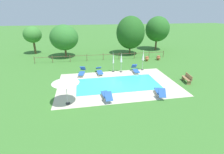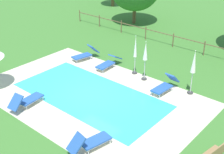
{
  "view_description": "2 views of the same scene",
  "coord_description": "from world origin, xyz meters",
  "px_view_note": "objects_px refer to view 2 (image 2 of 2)",
  "views": [
    {
      "loc": [
        -3.42,
        -15.15,
        6.99
      ],
      "look_at": [
        -0.51,
        0.5,
        0.6
      ],
      "focal_mm": 26.47,
      "sensor_mm": 36.0,
      "label": 1
    },
    {
      "loc": [
        10.31,
        -10.24,
        8.52
      ],
      "look_at": [
        0.65,
        1.05,
        0.9
      ],
      "focal_mm": 49.81,
      "sensor_mm": 36.0,
      "label": 2
    }
  ],
  "objects_px": {
    "sun_lounger_north_near_steps": "(108,63)",
    "sun_lounger_south_mid": "(90,142)",
    "patio_umbrella_closed_row_west": "(145,54)",
    "patio_umbrella_closed_row_east": "(194,65)",
    "sun_lounger_north_far": "(85,54)",
    "patio_umbrella_closed_row_mid_west": "(135,51)",
    "sun_lounger_north_mid": "(165,85)",
    "sun_lounger_north_end": "(27,100)"
  },
  "relations": [
    {
      "from": "sun_lounger_north_end",
      "to": "patio_umbrella_closed_row_west",
      "type": "xyz_separation_m",
      "value": [
        2.77,
        6.28,
        1.24
      ]
    },
    {
      "from": "sun_lounger_north_near_steps",
      "to": "sun_lounger_north_mid",
      "type": "xyz_separation_m",
      "value": [
        4.36,
        -0.28,
        0.02
      ]
    },
    {
      "from": "sun_lounger_north_mid",
      "to": "sun_lounger_north_far",
      "type": "height_order",
      "value": "sun_lounger_north_far"
    },
    {
      "from": "sun_lounger_north_near_steps",
      "to": "sun_lounger_north_mid",
      "type": "height_order",
      "value": "sun_lounger_north_mid"
    },
    {
      "from": "sun_lounger_south_mid",
      "to": "patio_umbrella_closed_row_east",
      "type": "relative_size",
      "value": 0.78
    },
    {
      "from": "sun_lounger_north_end",
      "to": "patio_umbrella_closed_row_east",
      "type": "height_order",
      "value": "patio_umbrella_closed_row_east"
    },
    {
      "from": "sun_lounger_north_mid",
      "to": "sun_lounger_north_end",
      "type": "height_order",
      "value": "sun_lounger_north_mid"
    },
    {
      "from": "sun_lounger_north_end",
      "to": "sun_lounger_north_far",
      "type": "bearing_deg",
      "value": 107.77
    },
    {
      "from": "patio_umbrella_closed_row_west",
      "to": "sun_lounger_south_mid",
      "type": "bearing_deg",
      "value": -73.54
    },
    {
      "from": "sun_lounger_north_near_steps",
      "to": "patio_umbrella_closed_row_west",
      "type": "distance_m",
      "value": 2.95
    },
    {
      "from": "sun_lounger_north_end",
      "to": "patio_umbrella_closed_row_east",
      "type": "relative_size",
      "value": 0.78
    },
    {
      "from": "sun_lounger_north_far",
      "to": "sun_lounger_north_end",
      "type": "height_order",
      "value": "sun_lounger_north_far"
    },
    {
      "from": "patio_umbrella_closed_row_west",
      "to": "patio_umbrella_closed_row_east",
      "type": "bearing_deg",
      "value": 5.87
    },
    {
      "from": "patio_umbrella_closed_row_east",
      "to": "sun_lounger_south_mid",
      "type": "bearing_deg",
      "value": -97.64
    },
    {
      "from": "sun_lounger_north_end",
      "to": "patio_umbrella_closed_row_mid_west",
      "type": "distance_m",
      "value": 6.91
    },
    {
      "from": "sun_lounger_south_mid",
      "to": "sun_lounger_north_end",
      "type": "bearing_deg",
      "value": 176.65
    },
    {
      "from": "sun_lounger_north_mid",
      "to": "sun_lounger_north_far",
      "type": "relative_size",
      "value": 0.98
    },
    {
      "from": "sun_lounger_north_near_steps",
      "to": "patio_umbrella_closed_row_east",
      "type": "distance_m",
      "value": 5.7
    },
    {
      "from": "sun_lounger_north_near_steps",
      "to": "sun_lounger_north_far",
      "type": "bearing_deg",
      "value": -179.98
    },
    {
      "from": "patio_umbrella_closed_row_mid_west",
      "to": "sun_lounger_north_near_steps",
      "type": "bearing_deg",
      "value": -165.49
    },
    {
      "from": "sun_lounger_south_mid",
      "to": "patio_umbrella_closed_row_mid_west",
      "type": "relative_size",
      "value": 0.81
    },
    {
      "from": "sun_lounger_north_far",
      "to": "sun_lounger_north_near_steps",
      "type": "bearing_deg",
      "value": 0.02
    },
    {
      "from": "sun_lounger_north_far",
      "to": "patio_umbrella_closed_row_east",
      "type": "relative_size",
      "value": 0.79
    },
    {
      "from": "sun_lounger_north_far",
      "to": "sun_lounger_south_mid",
      "type": "height_order",
      "value": "sun_lounger_south_mid"
    },
    {
      "from": "patio_umbrella_closed_row_west",
      "to": "sun_lounger_north_near_steps",
      "type": "bearing_deg",
      "value": -176.33
    },
    {
      "from": "sun_lounger_north_mid",
      "to": "patio_umbrella_closed_row_west",
      "type": "xyz_separation_m",
      "value": [
        -1.69,
        0.45,
        1.24
      ]
    },
    {
      "from": "patio_umbrella_closed_row_west",
      "to": "patio_umbrella_closed_row_mid_west",
      "type": "bearing_deg",
      "value": 162.88
    },
    {
      "from": "sun_lounger_north_far",
      "to": "sun_lounger_south_mid",
      "type": "distance_m",
      "value": 9.23
    },
    {
      "from": "sun_lounger_south_mid",
      "to": "patio_umbrella_closed_row_west",
      "type": "bearing_deg",
      "value": 106.46
    },
    {
      "from": "sun_lounger_north_mid",
      "to": "sun_lounger_south_mid",
      "type": "height_order",
      "value": "sun_lounger_south_mid"
    },
    {
      "from": "sun_lounger_north_near_steps",
      "to": "patio_umbrella_closed_row_mid_west",
      "type": "distance_m",
      "value": 2.14
    },
    {
      "from": "sun_lounger_south_mid",
      "to": "patio_umbrella_closed_row_mid_west",
      "type": "distance_m",
      "value": 7.49
    },
    {
      "from": "sun_lounger_north_near_steps",
      "to": "patio_umbrella_closed_row_mid_west",
      "type": "xyz_separation_m",
      "value": [
        1.75,
        0.45,
        1.14
      ]
    },
    {
      "from": "sun_lounger_north_far",
      "to": "patio_umbrella_closed_row_west",
      "type": "bearing_deg",
      "value": 2.08
    },
    {
      "from": "sun_lounger_north_near_steps",
      "to": "sun_lounger_south_mid",
      "type": "xyz_separation_m",
      "value": [
        4.6,
        -6.39,
        0.03
      ]
    },
    {
      "from": "sun_lounger_north_near_steps",
      "to": "sun_lounger_north_mid",
      "type": "bearing_deg",
      "value": -3.63
    },
    {
      "from": "sun_lounger_north_far",
      "to": "patio_umbrella_closed_row_mid_west",
      "type": "height_order",
      "value": "patio_umbrella_closed_row_mid_west"
    },
    {
      "from": "patio_umbrella_closed_row_west",
      "to": "patio_umbrella_closed_row_mid_west",
      "type": "distance_m",
      "value": 0.97
    },
    {
      "from": "sun_lounger_north_far",
      "to": "patio_umbrella_closed_row_east",
      "type": "xyz_separation_m",
      "value": [
        7.58,
        0.47,
        1.32
      ]
    },
    {
      "from": "sun_lounger_north_near_steps",
      "to": "sun_lounger_north_far",
      "type": "xyz_separation_m",
      "value": [
        -2.06,
        -0.0,
        0.03
      ]
    },
    {
      "from": "sun_lounger_north_end",
      "to": "patio_umbrella_closed_row_east",
      "type": "bearing_deg",
      "value": 49.44
    },
    {
      "from": "patio_umbrella_closed_row_mid_west",
      "to": "patio_umbrella_closed_row_east",
      "type": "height_order",
      "value": "patio_umbrella_closed_row_east"
    }
  ]
}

